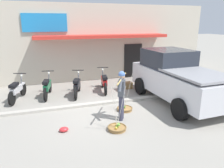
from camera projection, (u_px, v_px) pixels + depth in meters
ground_plane at (100, 111)px, 7.98m from camera, size 90.00×90.00×0.00m
sidewalk_curb at (96, 104)px, 8.60m from camera, size 20.00×0.24×0.10m
fruit_vendor at (122, 92)px, 7.08m from camera, size 0.82×1.37×1.70m
fruit_basket_left_side at (117, 128)px, 6.59m from camera, size 0.60×0.60×1.45m
fruit_basket_right_side at (125, 108)px, 8.06m from camera, size 0.60×0.60×1.45m
motorcycle_nearest_shop at (17, 90)px, 9.01m from camera, size 0.67×1.77×1.09m
motorcycle_second_in_row at (47, 87)px, 9.46m from camera, size 0.56×1.80×1.09m
motorcycle_third_in_row at (77, 86)px, 9.63m from camera, size 0.68×1.77×1.09m
motorcycle_end_of_row at (104, 82)px, 10.24m from camera, size 0.54×1.81×1.09m
parked_truck at (176, 77)px, 8.81m from camera, size 2.29×4.77×2.10m
storefront_building at (91, 40)px, 14.17m from camera, size 13.00×6.00×4.20m
plastic_litter_bag at (64, 129)px, 6.50m from camera, size 0.28×0.22×0.14m
wooden_crate at (127, 85)px, 10.74m from camera, size 0.44×0.36×0.32m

